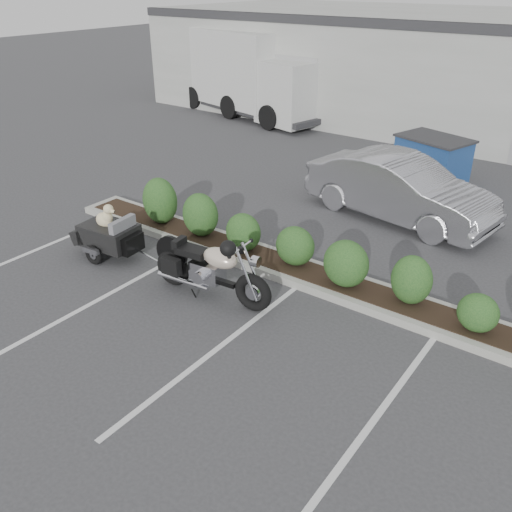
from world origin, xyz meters
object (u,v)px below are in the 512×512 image
Objects in this scene: pet_trailer at (109,234)px; delivery_truck at (254,76)px; motorcycle at (210,270)px; sedan at (400,189)px; dumpster at (432,159)px.

pet_trailer is 13.15m from delivery_truck.
delivery_truck is (-7.92, 12.08, 1.02)m from motorcycle.
sedan reaches higher than dumpster.
sedan is (4.08, 5.44, 0.26)m from pet_trailer.
dumpster is 0.29× the size of delivery_truck.
delivery_truck reaches higher than pet_trailer.
motorcycle reaches higher than dumpster.
pet_trailer is at bearing -54.24° from delivery_truck.
sedan is at bearing -67.00° from dumpster.
motorcycle is at bearing -79.49° from dumpster.
pet_trailer is 6.81m from sedan.
pet_trailer is 0.26× the size of delivery_truck.
delivery_truck is at bearing 175.32° from dumpster.
delivery_truck is (-9.22, 6.61, 0.84)m from sedan.
motorcycle is 5.62m from sedan.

